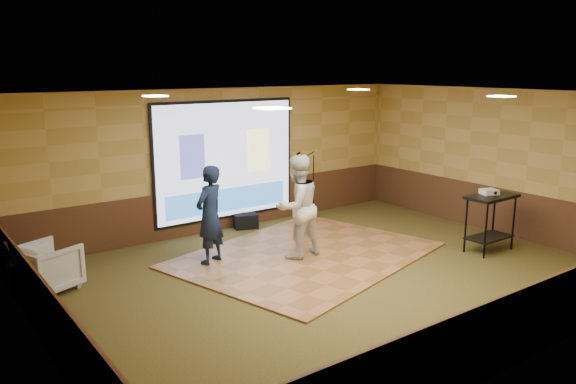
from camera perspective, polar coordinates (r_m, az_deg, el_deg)
ground at (r=9.57m, az=4.34°, el=-8.42°), size 9.00×9.00×0.00m
room_shell at (r=9.03m, az=4.56°, el=4.08°), size 9.04×7.04×3.02m
wainscot_back at (r=12.16m, az=-6.27°, el=-1.51°), size 9.00×0.04×0.95m
wainscot_front at (r=7.31m, az=22.75°, el=-12.28°), size 9.00×0.04×0.95m
wainscot_left at (r=7.52m, az=-23.27°, el=-11.61°), size 0.04×7.00×0.95m
wainscot_right at (r=12.67m, az=20.05°, el=-1.63°), size 0.04×7.00×0.95m
projector_screen at (r=11.92m, az=-6.28°, el=3.11°), size 3.32×0.06×2.52m
downlight_nw at (r=9.32m, az=-13.34°, el=9.47°), size 0.32×0.32×0.02m
downlight_ne at (r=11.75m, az=7.16°, el=10.29°), size 0.32×0.32×0.02m
downlight_sw at (r=6.41m, az=-1.65°, el=8.50°), size 0.32×0.32×0.02m
downlight_se at (r=9.60m, az=20.87°, el=9.07°), size 0.32×0.32×0.02m
dance_floor at (r=10.47m, az=1.87°, el=-6.40°), size 5.26×4.50×0.03m
player_left at (r=9.88m, az=-7.95°, el=-2.30°), size 0.75×0.65×1.74m
player_right at (r=10.08m, az=0.95°, el=-1.49°), size 0.96×0.78×1.88m
av_table at (r=11.19m, az=19.91°, el=-1.82°), size 1.03×0.54×1.08m
projector at (r=11.19m, az=19.76°, el=0.03°), size 0.36×0.34×0.10m
mic_stand at (r=12.90m, az=2.39°, el=-0.53°), size 0.62×0.25×1.58m
banquet_chair at (r=9.55m, az=-23.28°, el=-7.06°), size 1.08×1.07×0.76m
duffel_bag at (r=12.21m, az=-4.32°, el=-2.96°), size 0.58×0.48×0.31m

